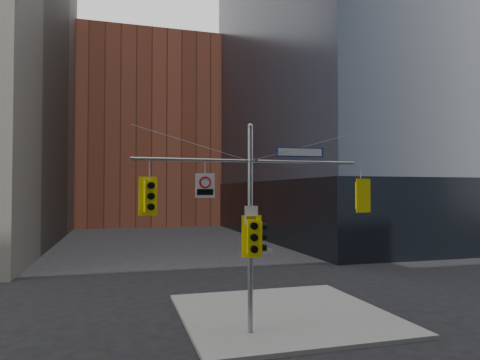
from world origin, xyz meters
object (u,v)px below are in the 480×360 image
traffic_light_pole_side (259,237)px  traffic_light_pole_front (253,237)px  traffic_light_east_arm (361,196)px  regulatory_sign_arm (205,185)px  street_sign_blade (300,152)px  signal_assembly (250,207)px  traffic_light_west_arm (149,196)px

traffic_light_pole_side → traffic_light_pole_front: size_ratio=0.76×
traffic_light_east_arm → regulatory_sign_arm: (-5.88, -0.02, 0.38)m
regulatory_sign_arm → traffic_light_pole_side: bearing=0.4°
regulatory_sign_arm → street_sign_blade: bearing=0.2°
traffic_light_east_arm → traffic_light_pole_front: (-4.29, -0.27, -1.38)m
signal_assembly → street_sign_blade: signal_assembly is taller
signal_assembly → regulatory_sign_arm: bearing=-179.3°
signal_assembly → traffic_light_west_arm: signal_assembly is taller
signal_assembly → traffic_light_east_arm: size_ratio=6.44×
traffic_light_east_arm → regulatory_sign_arm: size_ratio=1.53×
traffic_light_west_arm → traffic_light_east_arm: bearing=-11.5°
traffic_light_west_arm → traffic_light_east_arm: traffic_light_west_arm is taller
traffic_light_west_arm → traffic_light_pole_front: 3.68m
traffic_light_pole_front → street_sign_blade: 3.48m
traffic_light_west_arm → regulatory_sign_arm: regulatory_sign_arm is taller
traffic_light_pole_side → traffic_light_east_arm: bearing=-79.2°
traffic_light_east_arm → traffic_light_pole_side: (-3.97, -0.00, -1.43)m
traffic_light_east_arm → regulatory_sign_arm: bearing=-2.3°
traffic_light_east_arm → traffic_light_pole_side: bearing=-2.4°
traffic_light_pole_front → traffic_light_east_arm: bearing=9.0°
traffic_light_pole_front → regulatory_sign_arm: regulatory_sign_arm is taller
traffic_light_pole_front → street_sign_blade: street_sign_blade is taller
traffic_light_pole_side → street_sign_blade: bearing=-79.1°
signal_assembly → street_sign_blade: 2.68m
traffic_light_east_arm → traffic_light_pole_front: 4.51m
traffic_light_west_arm → signal_assembly: bearing=-11.6°
street_sign_blade → traffic_light_west_arm: bearing=-176.8°
street_sign_blade → traffic_light_east_arm: bearing=3.3°
traffic_light_west_arm → street_sign_blade: bearing=-11.5°
signal_assembly → regulatory_sign_arm: (-1.58, -0.02, 0.76)m
traffic_light_west_arm → street_sign_blade: (5.26, -0.01, 1.55)m
traffic_light_east_arm → regulatory_sign_arm: regulatory_sign_arm is taller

